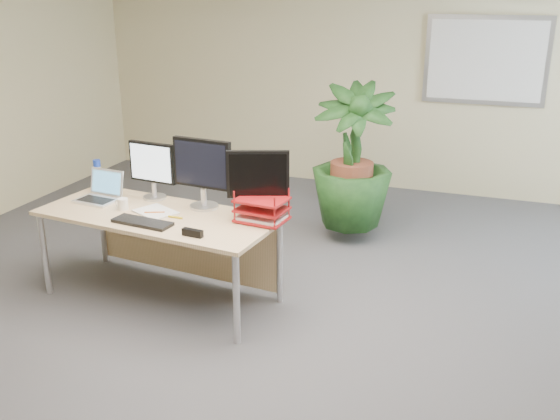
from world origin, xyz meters
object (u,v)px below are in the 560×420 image
(monitor_left, at_px, (152,167))
(laptop, at_px, (101,192))
(monitor_right, at_px, (202,169))
(floor_plant, at_px, (352,164))
(desk, at_px, (166,227))

(monitor_left, distance_m, laptop, 0.47)
(monitor_right, bearing_deg, monitor_left, 171.80)
(floor_plant, relative_size, laptop, 4.35)
(desk, relative_size, monitor_left, 4.12)
(desk, height_order, floor_plant, floor_plant)
(monitor_right, bearing_deg, floor_plant, 60.54)
(floor_plant, xyz_separation_m, monitor_left, (-1.29, -1.37, 0.21))
(desk, height_order, monitor_left, monitor_left)
(laptop, bearing_deg, monitor_left, 23.58)
(monitor_right, xyz_separation_m, laptop, (-0.86, -0.10, -0.25))
(desk, xyz_separation_m, laptop, (-0.60, 0.04, 0.20))
(desk, height_order, laptop, laptop)
(desk, xyz_separation_m, floor_plant, (1.07, 1.58, 0.20))
(floor_plant, height_order, monitor_left, floor_plant)
(laptop, bearing_deg, monitor_right, 6.64)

